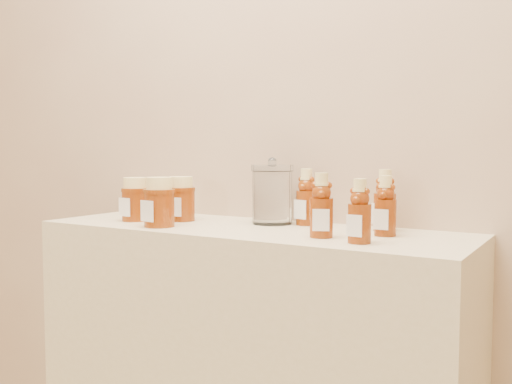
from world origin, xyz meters
The scene contains 10 objects.
wall_back centered at (0.00, 1.75, 1.35)m, with size 3.50×0.02×2.70m, color tan.
bear_bottle_back_left centered at (0.11, 1.68, 0.99)m, with size 0.06×0.06×0.18m, color #682508, non-canonical shape.
bear_bottle_back_mid centered at (0.34, 1.68, 0.99)m, with size 0.06×0.06×0.18m, color #682508, non-canonical shape.
bear_bottle_back_right centered at (0.37, 1.59, 0.98)m, with size 0.06×0.06×0.17m, color #682508, non-canonical shape.
bear_bottle_front_left centered at (0.25, 1.49, 0.99)m, with size 0.06×0.06×0.18m, color #682508, non-canonical shape.
bear_bottle_front_right centered at (0.36, 1.45, 0.98)m, with size 0.06×0.06×0.16m, color #682508, non-canonical shape.
honey_jar_left centered at (-0.37, 1.50, 0.96)m, with size 0.08×0.08×0.13m, color #682508, non-canonical shape.
honey_jar_back centered at (-0.25, 1.57, 0.97)m, with size 0.08×0.08×0.13m, color #682508, non-canonical shape.
honey_jar_front centered at (-0.22, 1.43, 0.97)m, with size 0.09×0.09×0.14m, color #682508, non-canonical shape.
glass_canister centered at (0.02, 1.65, 0.99)m, with size 0.12×0.12×0.18m, color white, non-canonical shape.
Camera 1 is at (0.82, 0.24, 1.10)m, focal length 40.00 mm.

